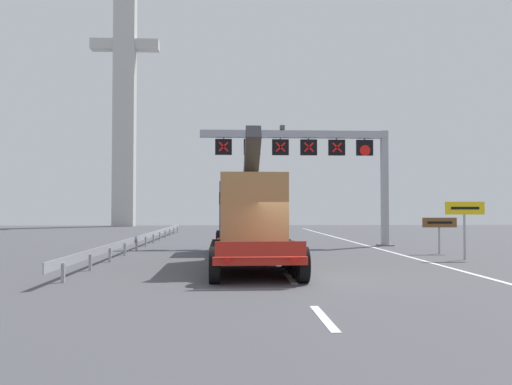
{
  "coord_description": "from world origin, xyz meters",
  "views": [
    {
      "loc": [
        -2.18,
        -16.69,
        2.25
      ],
      "look_at": [
        -0.9,
        9.9,
        3.11
      ],
      "focal_mm": 36.35,
      "sensor_mm": 36.0,
      "label": 1
    }
  ],
  "objects_px": {
    "overhead_lane_gantry": "(317,152)",
    "exit_sign_yellow": "(465,215)",
    "heavy_haul_truck_red": "(248,215)",
    "bridge_pylon_distant": "(125,77)",
    "tourist_info_sign_brown": "(439,226)"
  },
  "relations": [
    {
      "from": "overhead_lane_gantry",
      "to": "exit_sign_yellow",
      "type": "xyz_separation_m",
      "value": [
        5.19,
        -8.87,
        -3.77
      ]
    },
    {
      "from": "heavy_haul_truck_red",
      "to": "bridge_pylon_distant",
      "type": "xyz_separation_m",
      "value": [
        -14.96,
        46.15,
        17.93
      ]
    },
    {
      "from": "overhead_lane_gantry",
      "to": "exit_sign_yellow",
      "type": "relative_size",
      "value": 4.58
    },
    {
      "from": "exit_sign_yellow",
      "to": "bridge_pylon_distant",
      "type": "bearing_deg",
      "value": 117.88
    },
    {
      "from": "tourist_info_sign_brown",
      "to": "overhead_lane_gantry",
      "type": "bearing_deg",
      "value": 132.44
    },
    {
      "from": "heavy_haul_truck_red",
      "to": "exit_sign_yellow",
      "type": "height_order",
      "value": "heavy_haul_truck_red"
    },
    {
      "from": "exit_sign_yellow",
      "to": "tourist_info_sign_brown",
      "type": "height_order",
      "value": "exit_sign_yellow"
    },
    {
      "from": "tourist_info_sign_brown",
      "to": "bridge_pylon_distant",
      "type": "relative_size",
      "value": 0.05
    },
    {
      "from": "overhead_lane_gantry",
      "to": "tourist_info_sign_brown",
      "type": "height_order",
      "value": "overhead_lane_gantry"
    },
    {
      "from": "heavy_haul_truck_red",
      "to": "bridge_pylon_distant",
      "type": "relative_size",
      "value": 0.36
    },
    {
      "from": "heavy_haul_truck_red",
      "to": "tourist_info_sign_brown",
      "type": "relative_size",
      "value": 7.73
    },
    {
      "from": "heavy_haul_truck_red",
      "to": "bridge_pylon_distant",
      "type": "bearing_deg",
      "value": 107.96
    },
    {
      "from": "exit_sign_yellow",
      "to": "bridge_pylon_distant",
      "type": "relative_size",
      "value": 0.07
    },
    {
      "from": "overhead_lane_gantry",
      "to": "exit_sign_yellow",
      "type": "bearing_deg",
      "value": -59.63
    },
    {
      "from": "overhead_lane_gantry",
      "to": "bridge_pylon_distant",
      "type": "bearing_deg",
      "value": 117.28
    }
  ]
}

